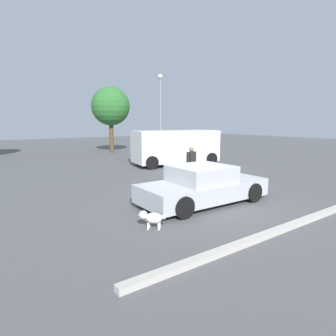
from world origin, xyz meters
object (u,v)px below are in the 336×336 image
Objects in this scene: sedan_foreground at (203,186)px; light_post_near at (160,100)px; dog at (152,218)px; pedestrian at (191,161)px; van_white at (176,146)px.

sedan_foreground is 0.64× the size of light_post_near.
pedestrian is (4.45, 3.76, 0.63)m from dog.
pedestrian is at bearing 57.42° from sedan_foreground.
sedan_foreground is at bearing -110.54° from van_white.
light_post_near reaches higher than dog.
light_post_near reaches higher than van_white.
light_post_near is at bearing 140.01° from pedestrian.
van_white reaches higher than dog.
pedestrian is at bearing -108.68° from van_white.
sedan_foreground is 2.76m from dog.
sedan_foreground is at bearing -119.20° from light_post_near.
sedan_foreground is 3.40m from pedestrian.
dog is (-2.57, -0.95, -0.29)m from sedan_foreground.
van_white is (4.32, 7.21, 0.57)m from sedan_foreground.
dog is at bearing -124.57° from light_post_near.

